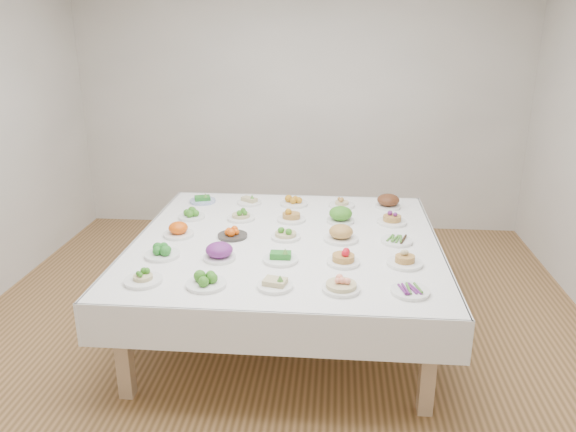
# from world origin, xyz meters

# --- Properties ---
(room_envelope) EXTENTS (5.02, 5.02, 2.81)m
(room_envelope) POSITION_xyz_m (0.00, 0.00, 1.83)
(room_envelope) COLOR #9C6F41
(room_envelope) RESTS_ON ground
(display_table) EXTENTS (2.26, 2.26, 0.75)m
(display_table) POSITION_xyz_m (0.07, 0.11, 0.69)
(display_table) COLOR white
(display_table) RESTS_ON ground
(dish_0) EXTENTS (0.24, 0.24, 0.12)m
(dish_0) POSITION_xyz_m (-0.76, -0.70, 0.80)
(dish_0) COLOR white
(dish_0) RESTS_ON display_table
(dish_1) EXTENTS (0.25, 0.25, 0.11)m
(dish_1) POSITION_xyz_m (-0.35, -0.72, 0.80)
(dish_1) COLOR white
(dish_1) RESTS_ON display_table
(dish_2) EXTENTS (0.22, 0.22, 0.09)m
(dish_2) POSITION_xyz_m (0.07, -0.71, 0.79)
(dish_2) COLOR white
(dish_2) RESTS_ON display_table
(dish_3) EXTENTS (0.23, 0.23, 0.13)m
(dish_3) POSITION_xyz_m (0.47, -0.71, 0.81)
(dish_3) COLOR white
(dish_3) RESTS_ON display_table
(dish_4) EXTENTS (0.23, 0.23, 0.05)m
(dish_4) POSITION_xyz_m (0.88, -0.71, 0.77)
(dish_4) COLOR white
(dish_4) RESTS_ON display_table
(dish_5) EXTENTS (0.24, 0.24, 0.11)m
(dish_5) POSITION_xyz_m (-0.76, -0.30, 0.80)
(dish_5) COLOR white
(dish_5) RESTS_ON display_table
(dish_6) EXTENTS (0.24, 0.24, 0.14)m
(dish_6) POSITION_xyz_m (-0.35, -0.31, 0.82)
(dish_6) COLOR white
(dish_6) RESTS_ON display_table
(dish_7) EXTENTS (0.24, 0.24, 0.10)m
(dish_7) POSITION_xyz_m (0.06, -0.31, 0.79)
(dish_7) COLOR white
(dish_7) RESTS_ON display_table
(dish_8) EXTENTS (0.22, 0.22, 0.12)m
(dish_8) POSITION_xyz_m (0.49, -0.31, 0.80)
(dish_8) COLOR white
(dish_8) RESTS_ON display_table
(dish_9) EXTENTS (0.24, 0.24, 0.12)m
(dish_9) POSITION_xyz_m (0.90, -0.29, 0.80)
(dish_9) COLOR white
(dish_9) RESTS_ON display_table
(dish_10) EXTENTS (0.23, 0.23, 0.12)m
(dish_10) POSITION_xyz_m (-0.75, 0.10, 0.81)
(dish_10) COLOR white
(dish_10) RESTS_ON display_table
(dish_11) EXTENTS (0.22, 0.22, 0.09)m
(dish_11) POSITION_xyz_m (-0.34, 0.11, 0.79)
(dish_11) COLOR #2F2D2A
(dish_11) RESTS_ON display_table
(dish_12) EXTENTS (0.22, 0.22, 0.12)m
(dish_12) POSITION_xyz_m (0.06, 0.12, 0.81)
(dish_12) COLOR white
(dish_12) RESTS_ON display_table
(dish_13) EXTENTS (0.27, 0.27, 0.15)m
(dish_13) POSITION_xyz_m (0.47, 0.12, 0.82)
(dish_13) COLOR white
(dish_13) RESTS_ON display_table
(dish_14) EXTENTS (0.23, 0.23, 0.05)m
(dish_14) POSITION_xyz_m (0.88, 0.11, 0.77)
(dish_14) COLOR white
(dish_14) RESTS_ON display_table
(dish_15) EXTENTS (0.22, 0.22, 0.10)m
(dish_15) POSITION_xyz_m (-0.76, 0.51, 0.80)
(dish_15) COLOR white
(dish_15) RESTS_ON display_table
(dish_16) EXTENTS (0.22, 0.22, 0.13)m
(dish_16) POSITION_xyz_m (-0.34, 0.51, 0.81)
(dish_16) COLOR white
(dish_16) RESTS_ON display_table
(dish_17) EXTENTS (0.23, 0.23, 0.13)m
(dish_17) POSITION_xyz_m (0.07, 0.52, 0.81)
(dish_17) COLOR white
(dish_17) RESTS_ON display_table
(dish_18) EXTENTS (0.22, 0.22, 0.14)m
(dish_18) POSITION_xyz_m (0.47, 0.52, 0.82)
(dish_18) COLOR white
(dish_18) RESTS_ON display_table
(dish_19) EXTENTS (0.23, 0.23, 0.12)m
(dish_19) POSITION_xyz_m (0.88, 0.52, 0.80)
(dish_19) COLOR white
(dish_19) RESTS_ON display_table
(dish_20) EXTENTS (0.23, 0.23, 0.09)m
(dish_20) POSITION_xyz_m (-0.77, 0.94, 0.79)
(dish_20) COLOR #4C66B2
(dish_20) RESTS_ON display_table
(dish_21) EXTENTS (0.22, 0.22, 0.08)m
(dish_21) POSITION_xyz_m (-0.34, 0.93, 0.78)
(dish_21) COLOR white
(dish_21) RESTS_ON display_table
(dish_22) EXTENTS (0.24, 0.24, 0.10)m
(dish_22) POSITION_xyz_m (0.06, 0.93, 0.79)
(dish_22) COLOR white
(dish_22) RESTS_ON display_table
(dish_23) EXTENTS (0.22, 0.22, 0.11)m
(dish_23) POSITION_xyz_m (0.48, 0.93, 0.80)
(dish_23) COLOR white
(dish_23) RESTS_ON display_table
(dish_24) EXTENTS (0.22, 0.22, 0.14)m
(dish_24) POSITION_xyz_m (0.88, 0.93, 0.82)
(dish_24) COLOR white
(dish_24) RESTS_ON display_table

